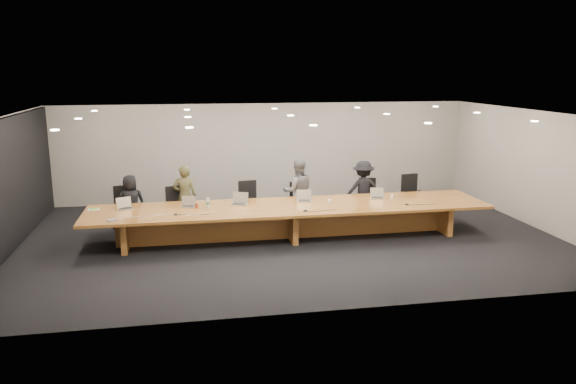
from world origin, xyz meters
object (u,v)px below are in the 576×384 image
chair_far_left (126,208)px  water_bottle (208,203)px  chair_mid_right (300,203)px  laptop_c (239,199)px  laptop_a (126,203)px  av_box (112,220)px  person_b (185,197)px  mic_left (176,214)px  person_c (298,191)px  person_a (131,203)px  paper_cup_near (329,201)px  laptop_e (377,193)px  chair_mid_left (250,203)px  amber_mug (197,206)px  laptop_b (188,202)px  chair_right (368,199)px  mic_center (306,210)px  chair_far_right (413,195)px  chair_left (177,208)px  conference_table (290,215)px  laptop_d (304,196)px  paper_cup_far (392,197)px  person_d (363,190)px

chair_far_left → water_bottle: (1.89, -1.23, 0.33)m
chair_mid_right → laptop_c: (-1.59, -0.93, 0.38)m
laptop_a → av_box: laptop_a is taller
person_b → mic_left: person_b is taller
person_b → person_c: size_ratio=0.97×
person_a → paper_cup_near: (4.52, -1.11, 0.12)m
person_c → chair_mid_right: bearing=-176.6°
person_a → laptop_e: 5.82m
chair_mid_left → laptop_c: chair_mid_left is taller
amber_mug → paper_cup_near: bearing=-1.1°
chair_far_left → laptop_b: bearing=-50.5°
chair_right → chair_mid_right: bearing=-169.7°
water_bottle → mic_center: 2.16m
laptop_c → mic_center: 1.60m
person_c → amber_mug: size_ratio=16.79×
chair_far_right → chair_left: bearing=172.5°
conference_table → amber_mug: bearing=175.2°
laptop_d → amber_mug: bearing=-168.8°
chair_mid_right → laptop_a: chair_mid_right is taller
chair_far_right → person_a: (-7.10, -0.11, 0.12)m
person_c → av_box: (-4.21, -1.81, -0.04)m
laptop_c → chair_mid_right: bearing=50.3°
water_bottle → chair_right: bearing=15.8°
water_bottle → paper_cup_far: water_bottle is taller
laptop_e → paper_cup_far: bearing=1.4°
laptop_a → paper_cup_near: laptop_a is taller
water_bottle → person_a: bearing=146.9°
laptop_b → paper_cup_near: laptop_b is taller
laptop_c → amber_mug: 0.96m
chair_right → water_bottle: size_ratio=4.57×
chair_far_right → laptop_c: (-4.64, -1.06, 0.34)m
chair_far_left → chair_far_right: chair_far_right is taller
laptop_c → mic_left: (-1.40, -0.64, -0.13)m
chair_right → paper_cup_near: chair_right is taller
chair_right → av_box: (-6.04, -1.84, 0.24)m
chair_mid_right → chair_left: bearing=-178.0°
chair_left → chair_mid_left: size_ratio=0.95×
chair_far_right → mic_left: (-6.04, -1.70, 0.21)m
chair_left → av_box: size_ratio=5.42×
paper_cup_near → amber_mug: bearing=178.9°
person_d → amber_mug: person_d is taller
laptop_a → mic_left: bearing=-57.3°
chair_far_left → chair_mid_left: (2.96, -0.05, 0.01)m
chair_right → laptop_c: 3.53m
person_a → laptop_a: size_ratio=4.09×
laptop_c → laptop_d: (1.52, 0.06, -0.01)m
chair_mid_right → laptop_b: chair_mid_right is taller
person_d → laptop_d: person_d is taller
paper_cup_near → paper_cup_far: paper_cup_far is taller
conference_table → person_b: size_ratio=5.78×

